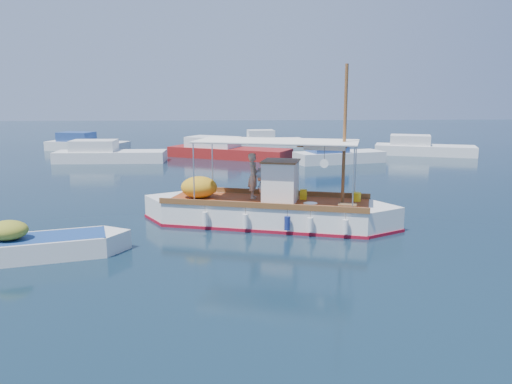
{
  "coord_description": "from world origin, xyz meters",
  "views": [
    {
      "loc": [
        -1.57,
        -17.56,
        4.81
      ],
      "look_at": [
        -0.54,
        0.0,
        1.38
      ],
      "focal_mm": 35.0,
      "sensor_mm": 36.0,
      "label": 1
    }
  ],
  "objects": [
    {
      "name": "bg_boat_n",
      "position": [
        -1.68,
        21.25,
        0.49
      ],
      "size": [
        9.78,
        6.91,
        1.8
      ],
      "rotation": [
        0.0,
        0.0,
        -0.48
      ],
      "color": "maroon",
      "rests_on": "ground"
    },
    {
      "name": "bg_boat_far_w",
      "position": [
        -14.07,
        27.24,
        0.49
      ],
      "size": [
        7.52,
        4.26,
        1.8
      ],
      "rotation": [
        0.0,
        0.0,
        -0.29
      ],
      "color": "silver",
      "rests_on": "ground"
    },
    {
      "name": "fishing_caique",
      "position": [
        -0.13,
        0.73,
        0.54
      ],
      "size": [
        9.57,
        4.63,
        6.08
      ],
      "rotation": [
        0.0,
        0.0,
        -0.28
      ],
      "color": "white",
      "rests_on": "ground"
    },
    {
      "name": "bg_boat_far_n",
      "position": [
        2.32,
        29.28,
        0.49
      ],
      "size": [
        6.24,
        2.6,
        1.8
      ],
      "rotation": [
        0.0,
        0.0,
        0.1
      ],
      "color": "silver",
      "rests_on": "ground"
    },
    {
      "name": "dinghy",
      "position": [
        -7.41,
        -2.82,
        0.29
      ],
      "size": [
        5.42,
        2.61,
        1.37
      ],
      "rotation": [
        0.0,
        0.0,
        0.27
      ],
      "color": "white",
      "rests_on": "ground"
    },
    {
      "name": "bg_boat_ne",
      "position": [
        6.34,
        17.8,
        0.49
      ],
      "size": [
        6.8,
        3.87,
        1.8
      ],
      "rotation": [
        0.0,
        0.0,
        0.27
      ],
      "color": "silver",
      "rests_on": "ground"
    },
    {
      "name": "bg_boat_nw",
      "position": [
        -10.3,
        19.24,
        0.49
      ],
      "size": [
        7.88,
        2.5,
        1.8
      ],
      "rotation": [
        0.0,
        0.0,
        -0.01
      ],
      "color": "silver",
      "rests_on": "ground"
    },
    {
      "name": "bg_boat_e",
      "position": [
        14.29,
        22.18,
        0.49
      ],
      "size": [
        8.21,
        5.12,
        1.8
      ],
      "rotation": [
        0.0,
        0.0,
        -0.35
      ],
      "color": "silver",
      "rests_on": "ground"
    },
    {
      "name": "ground",
      "position": [
        0.0,
        0.0,
        0.0
      ],
      "size": [
        160.0,
        160.0,
        0.0
      ],
      "primitive_type": "plane",
      "color": "black",
      "rests_on": "ground"
    }
  ]
}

